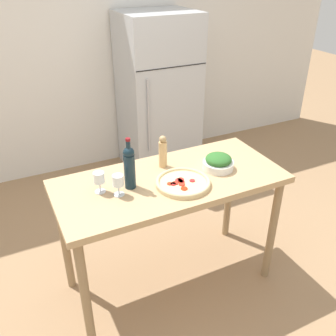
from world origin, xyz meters
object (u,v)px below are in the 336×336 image
wine_bottle (129,166)px  homemade_pizza (183,183)px  wine_glass_near (118,182)px  refrigerator (158,95)px  wine_glass_far (99,179)px  salad_bowl (218,162)px  pepper_mill (163,152)px

wine_bottle → homemade_pizza: size_ratio=0.96×
wine_glass_near → homemade_pizza: bearing=-10.0°
wine_glass_near → refrigerator: bearing=58.7°
refrigerator → wine_bottle: size_ratio=5.08×
wine_glass_far → salad_bowl: bearing=-5.0°
pepper_mill → salad_bowl: pepper_mill is taller
wine_bottle → wine_glass_far: size_ratio=2.47×
homemade_pizza → salad_bowl: bearing=14.6°
refrigerator → homemade_pizza: refrigerator is taller
homemade_pizza → wine_glass_near: bearing=170.0°
refrigerator → pepper_mill: 1.69m
pepper_mill → wine_bottle: bearing=-152.8°
wine_glass_far → salad_bowl: size_ratio=0.65×
refrigerator → pepper_mill: bearing=-113.6°
pepper_mill → salad_bowl: size_ratio=1.09×
wine_bottle → wine_glass_near: wine_bottle is taller
wine_bottle → homemade_pizza: 0.35m
wine_glass_far → salad_bowl: wine_glass_far is taller
salad_bowl → homemade_pizza: bearing=-165.4°
wine_glass_near → homemade_pizza: wine_glass_near is taller
pepper_mill → homemade_pizza: size_ratio=0.66×
wine_glass_near → pepper_mill: pepper_mill is taller
refrigerator → wine_bottle: refrigerator is taller
wine_glass_far → pepper_mill: size_ratio=0.59×
wine_glass_near → wine_glass_far: bearing=138.8°
wine_bottle → pepper_mill: bearing=27.2°
refrigerator → salad_bowl: 1.77m
wine_glass_far → homemade_pizza: (0.49, -0.15, -0.08)m
refrigerator → homemade_pizza: (-0.66, -1.81, 0.07)m
wine_glass_near → salad_bowl: bearing=0.8°
wine_bottle → pepper_mill: size_ratio=1.46×
pepper_mill → homemade_pizza: pepper_mill is taller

